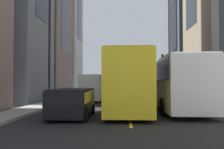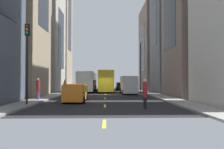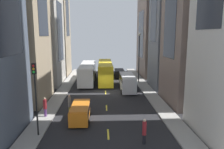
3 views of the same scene
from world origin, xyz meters
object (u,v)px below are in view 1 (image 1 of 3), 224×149
delivery_van_white (93,86)px  pedestrian_crossing_near (109,87)px  streetcar_yellow (127,79)px  car_orange_0 (144,88)px  car_black_1 (73,100)px  pedestrian_crossing_mid (156,88)px  city_bus_white (172,80)px  pedestrian_walking_far (171,87)px  traffic_light_near_corner (162,66)px

delivery_van_white → pedestrian_crossing_near: delivery_van_white is taller
streetcar_yellow → delivery_van_white: size_ratio=2.08×
car_orange_0 → car_black_1: size_ratio=1.07×
car_orange_0 → pedestrian_crossing_mid: bearing=122.0°
pedestrian_crossing_near → pedestrian_crossing_mid: pedestrian_crossing_near is taller
car_black_1 → city_bus_white: bearing=-143.8°
city_bus_white → delivery_van_white: 9.39m
car_black_1 → pedestrian_walking_far: pedestrian_walking_far is taller
city_bus_white → traffic_light_near_corner: bearing=-97.4°
delivery_van_white → traffic_light_near_corner: traffic_light_near_corner is taller
streetcar_yellow → pedestrian_crossing_mid: size_ratio=6.03×
streetcar_yellow → pedestrian_walking_far: (-6.55, -17.77, -0.90)m
city_bus_white → pedestrian_crossing_mid: size_ratio=5.82×
car_orange_0 → pedestrian_crossing_near: (5.54, -5.11, 0.15)m
city_bus_white → streetcar_yellow: 3.28m
delivery_van_white → car_orange_0: size_ratio=1.34×
car_orange_0 → pedestrian_crossing_near: size_ratio=2.16×
delivery_van_white → pedestrian_walking_far: 14.50m
city_bus_white → car_orange_0: 18.30m
city_bus_white → streetcar_yellow: bearing=7.4°
streetcar_yellow → pedestrian_walking_far: streetcar_yellow is taller
streetcar_yellow → car_orange_0: size_ratio=2.78×
streetcar_yellow → pedestrian_walking_far: size_ratio=6.18×
car_black_1 → pedestrian_crossing_near: size_ratio=2.02×
streetcar_yellow → car_black_1: size_ratio=2.98×
city_bus_white → delivery_van_white: bearing=-45.7°
car_black_1 → pedestrian_crossing_near: pedestrian_crossing_near is taller
car_orange_0 → pedestrian_walking_far: bearing=166.3°
city_bus_white → delivery_van_white: size_ratio=2.00×
pedestrian_crossing_near → pedestrian_walking_far: 11.07m
pedestrian_walking_far → streetcar_yellow: bearing=-177.2°
delivery_van_white → car_black_1: bearing=91.6°
pedestrian_crossing_near → pedestrian_walking_far: size_ratio=1.03×
car_orange_0 → pedestrian_walking_far: size_ratio=2.22×
streetcar_yellow → pedestrian_crossing_near: (2.73, -23.80, -1.01)m
pedestrian_crossing_near → pedestrian_crossing_mid: bearing=-33.1°
delivery_van_white → car_orange_0: 13.08m
pedestrian_crossing_mid → city_bus_white: bearing=70.8°
delivery_van_white → car_orange_0: (-6.10, -11.55, -0.55)m
streetcar_yellow → car_orange_0: bearing=-98.6°
pedestrian_crossing_mid → car_orange_0: bearing=-73.7°
city_bus_white → car_black_1: bearing=36.2°
traffic_light_near_corner → pedestrian_crossing_mid: bearing=72.1°
streetcar_yellow → traffic_light_near_corner: (-6.07, -22.14, 2.31)m
pedestrian_walking_far → traffic_light_near_corner: size_ratio=0.33×
car_black_1 → traffic_light_near_corner: traffic_light_near_corner is taller
car_black_1 → pedestrian_walking_far: bearing=-113.5°
city_bus_white → pedestrian_walking_far: bearing=-100.8°
streetcar_yellow → pedestrian_crossing_near: bearing=-83.5°
streetcar_yellow → pedestrian_walking_far: bearing=-110.2°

